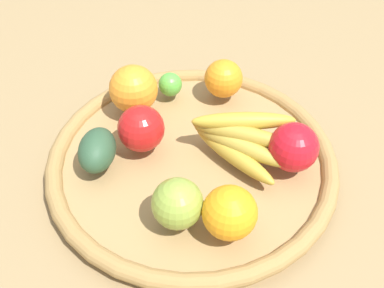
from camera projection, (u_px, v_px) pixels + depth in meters
The scene contains 11 objects.
ground_plane at pixel (192, 169), 0.78m from camera, with size 2.40×2.40×0.00m, color olive.
basket at pixel (192, 161), 0.76m from camera, with size 0.47×0.47×0.04m.
apple_1 at pixel (294, 147), 0.70m from camera, with size 0.08×0.08×0.08m, color red.
apple_0 at pixel (177, 204), 0.63m from camera, with size 0.07×0.07×0.07m, color olive.
orange_1 at pixel (223, 79), 0.83m from camera, with size 0.07×0.07×0.07m, color orange.
apple_2 at pixel (141, 129), 0.73m from camera, with size 0.07×0.07×0.07m, color red.
orange_2 at pixel (133, 89), 0.80m from camera, with size 0.08×0.08×0.08m, color orange.
orange_0 at pixel (230, 213), 0.62m from camera, with size 0.08×0.08×0.08m, color orange.
lime_0 at pixel (170, 84), 0.84m from camera, with size 0.04×0.04×0.04m, color #51A93A.
banana_bunch at pixel (240, 139), 0.72m from camera, with size 0.17×0.16×0.07m.
avocado at pixel (97, 150), 0.71m from camera, with size 0.08×0.06×0.06m, color #2C4C32.
Camera 1 is at (-0.45, 0.26, 0.58)m, focal length 43.81 mm.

